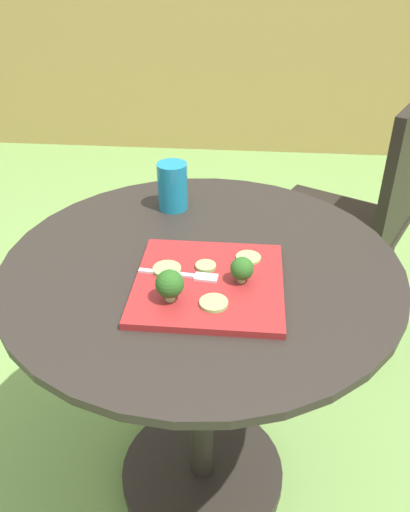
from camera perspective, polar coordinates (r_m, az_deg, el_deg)
ground_plane at (r=1.57m, az=-0.29°, el=-23.06°), size 12.00×12.00×0.00m
bamboo_fence at (r=3.44m, az=4.01°, el=23.19°), size 8.00×0.08×1.46m
patio_table at (r=1.24m, az=-0.34°, el=-11.76°), size 0.81×0.81×0.72m
patio_chair at (r=1.74m, az=16.73°, el=4.97°), size 0.59×0.59×0.90m
salad_plate at (r=0.98m, az=0.43°, el=-3.02°), size 0.28×0.28×0.01m
drinking_glass at (r=1.24m, az=-3.58°, el=7.41°), size 0.07×0.07×0.11m
fork at (r=0.99m, az=-2.13°, el=-2.13°), size 0.15×0.03×0.00m
broccoli_floret_0 at (r=0.91m, az=-3.91°, el=-3.12°), size 0.05×0.05×0.06m
broccoli_floret_1 at (r=0.96m, az=4.09°, el=-1.43°), size 0.04×0.04×0.05m
cucumber_slice_0 at (r=1.01m, az=0.07°, el=-1.12°), size 0.04×0.04×0.01m
cucumber_slice_1 at (r=1.04m, az=4.79°, el=-0.18°), size 0.05×0.05×0.01m
cucumber_slice_2 at (r=1.00m, az=-4.21°, el=-1.46°), size 0.05×0.05×0.01m
cucumber_slice_3 at (r=0.91m, az=0.96°, el=-5.19°), size 0.05×0.05×0.01m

